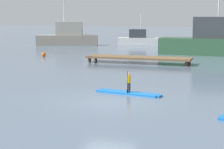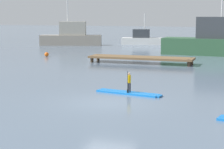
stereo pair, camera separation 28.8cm
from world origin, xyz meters
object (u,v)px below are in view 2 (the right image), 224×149
Objects in this scene: trawler_grey_distant at (71,36)px; paddleboard_near at (129,93)px; mooring_buoy_mid at (47,54)px; paddler_child_solo at (129,81)px; fishing_boat_white_large at (211,42)px; fishing_boat_green_midground at (143,39)px.

paddleboard_near is at bearing -59.96° from trawler_grey_distant.
paddler_child_solo is at bearing -49.49° from mooring_buoy_mid.
paddler_child_solo is 23.47m from fishing_boat_white_large.
mooring_buoy_mid is at bearing -74.70° from trawler_grey_distant.
trawler_grey_distant reaches higher than paddler_child_solo.
fishing_boat_white_large reaches higher than paddler_child_solo.
paddler_child_solo is 36.25m from fishing_boat_green_midground.
fishing_boat_white_large is (1.89, 23.37, 1.30)m from paddleboard_near.
paddleboard_near is at bearing -49.49° from mooring_buoy_mid.
paddler_child_solo is (0.01, -0.02, 0.66)m from paddleboard_near.
paddleboard_near is 35.56m from trawler_grey_distant.
paddler_child_solo is at bearing -49.17° from paddleboard_near.
paddler_child_solo is at bearing -59.95° from trawler_grey_distant.
paddleboard_near is 21.23m from mooring_buoy_mid.
fishing_boat_green_midground reaches higher than paddler_child_solo.
fishing_boat_white_large is 1.16× the size of trawler_grey_distant.
fishing_boat_white_large is 15.88m from fishing_boat_green_midground.
paddler_child_solo reaches higher than paddleboard_near.
paddler_child_solo is 35.56m from trawler_grey_distant.
trawler_grey_distant reaches higher than paddleboard_near.
fishing_boat_green_midground reaches higher than paddleboard_near.
trawler_grey_distant is (-9.06, -4.40, 0.45)m from fishing_boat_green_midground.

